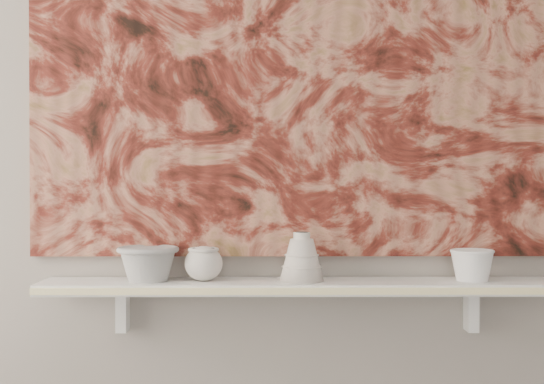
{
  "coord_description": "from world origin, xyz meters",
  "views": [
    {
      "loc": [
        -0.08,
        -0.55,
        1.2
      ],
      "look_at": [
        -0.07,
        1.49,
        1.17
      ],
      "focal_mm": 50.0,
      "sensor_mm": 36.0,
      "label": 1
    }
  ],
  "objects_px": {
    "bell_vessel": "(302,256)",
    "bowl_white": "(472,265)",
    "cup_cream": "(204,264)",
    "shelf": "(298,286)",
    "painting": "(297,61)",
    "bowl_grey": "(148,263)"
  },
  "relations": [
    {
      "from": "bell_vessel",
      "to": "bowl_white",
      "type": "bearing_deg",
      "value": 0.0
    },
    {
      "from": "cup_cream",
      "to": "bowl_white",
      "type": "relative_size",
      "value": 0.87
    },
    {
      "from": "shelf",
      "to": "cup_cream",
      "type": "relative_size",
      "value": 13.53
    },
    {
      "from": "shelf",
      "to": "bell_vessel",
      "type": "distance_m",
      "value": 0.08
    },
    {
      "from": "shelf",
      "to": "painting",
      "type": "height_order",
      "value": "painting"
    },
    {
      "from": "painting",
      "to": "bowl_grey",
      "type": "bearing_deg",
      "value": -168.85
    },
    {
      "from": "painting",
      "to": "cup_cream",
      "type": "relative_size",
      "value": 14.5
    },
    {
      "from": "cup_cream",
      "to": "painting",
      "type": "bearing_deg",
      "value": 17.37
    },
    {
      "from": "shelf",
      "to": "bell_vessel",
      "type": "bearing_deg",
      "value": 0.0
    },
    {
      "from": "bell_vessel",
      "to": "shelf",
      "type": "bearing_deg",
      "value": 180.0
    },
    {
      "from": "bowl_grey",
      "to": "bowl_white",
      "type": "relative_size",
      "value": 1.41
    },
    {
      "from": "bell_vessel",
      "to": "painting",
      "type": "bearing_deg",
      "value": 96.83
    },
    {
      "from": "bowl_white",
      "to": "cup_cream",
      "type": "bearing_deg",
      "value": 180.0
    },
    {
      "from": "painting",
      "to": "bell_vessel",
      "type": "distance_m",
      "value": 0.55
    },
    {
      "from": "bowl_grey",
      "to": "bell_vessel",
      "type": "bearing_deg",
      "value": 0.0
    },
    {
      "from": "bowl_white",
      "to": "painting",
      "type": "bearing_deg",
      "value": 170.37
    },
    {
      "from": "cup_cream",
      "to": "bowl_white",
      "type": "height_order",
      "value": "cup_cream"
    },
    {
      "from": "painting",
      "to": "bowl_white",
      "type": "relative_size",
      "value": 12.56
    },
    {
      "from": "painting",
      "to": "bell_vessel",
      "type": "height_order",
      "value": "painting"
    },
    {
      "from": "shelf",
      "to": "cup_cream",
      "type": "xyz_separation_m",
      "value": [
        -0.26,
        0.0,
        0.06
      ]
    },
    {
      "from": "painting",
      "to": "cup_cream",
      "type": "distance_m",
      "value": 0.62
    },
    {
      "from": "bowl_white",
      "to": "shelf",
      "type": "bearing_deg",
      "value": 180.0
    }
  ]
}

